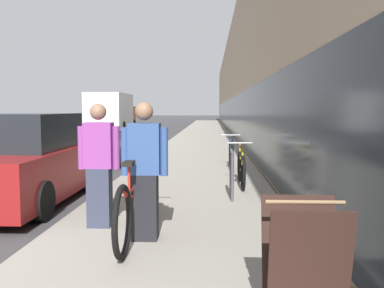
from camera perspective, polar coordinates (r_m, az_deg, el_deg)
sidewalk_slab at (r=24.81m, az=1.54°, el=0.97°), size 3.30×70.00×0.11m
storefront_facade at (r=33.40m, az=13.47°, el=7.80°), size 10.01×70.00×7.12m
tandem_bicycle at (r=5.50m, az=-7.04°, el=-7.24°), size 0.52×2.88×0.98m
person_rider at (r=5.05m, az=-6.33°, el=-3.63°), size 0.55×0.22×1.63m
person_bystander at (r=5.71m, az=-12.29°, el=-2.81°), size 0.55×0.21×1.62m
bike_rack_hoop at (r=7.43m, az=5.31°, el=-3.33°), size 0.05×0.60×0.84m
cruiser_bike_nearest at (r=8.68m, az=6.58°, el=-3.20°), size 0.52×1.72×0.85m
cruiser_bike_middle at (r=11.10m, az=5.25°, el=-1.44°), size 0.52×1.82×0.87m
sandwich_board_sign at (r=3.29m, az=14.69°, el=-14.90°), size 0.56×0.56×0.90m
parked_sedan_curbside at (r=8.07m, az=-21.55°, el=-2.34°), size 1.82×4.10×1.57m
vintage_roadster_curbside at (r=13.36m, az=-11.44°, el=-0.83°), size 1.70×3.85×0.91m
moving_truck at (r=30.95m, az=-10.66°, el=4.10°), size 2.45×6.67×2.74m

